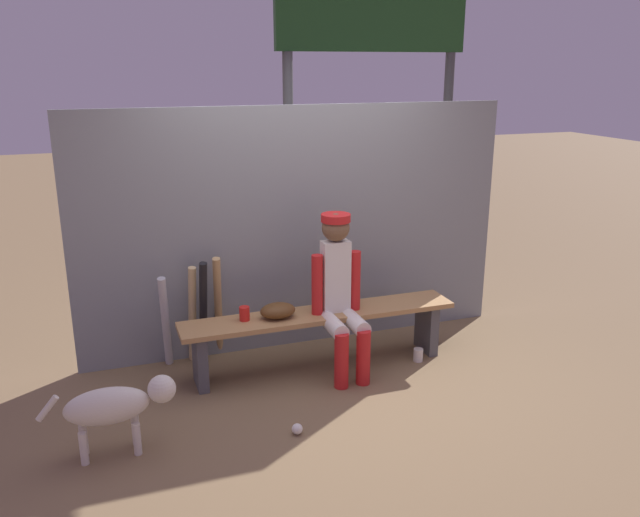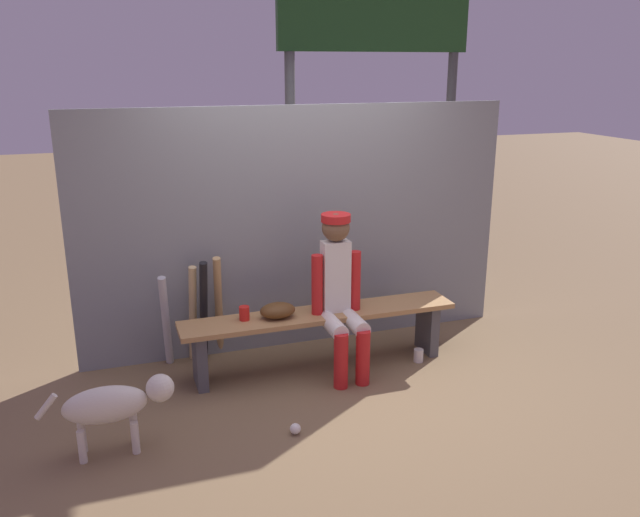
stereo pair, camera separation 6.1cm
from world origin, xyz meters
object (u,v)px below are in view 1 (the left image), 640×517
Objects in this scene: baseball_glove at (278,311)px; baseball at (297,429)px; bat_aluminum_silver at (166,322)px; scoreboard at (379,57)px; bat_wood_tan at (218,307)px; cup_on_ground at (418,355)px; player_seated at (340,290)px; dog at (116,405)px; cup_on_bench at (245,314)px; bat_aluminum_black at (203,313)px; bat_wood_natural at (192,314)px; dugout_bench at (320,325)px.

baseball_glove is 1.04m from baseball.
scoreboard reaches higher than bat_aluminum_silver.
bat_wood_tan is 1.44m from baseball.
cup_on_ground is at bearing -8.28° from baseball_glove.
player_seated is at bearing -33.07° from bat_wood_tan.
baseball is 1.18m from dog.
dog is (-1.00, -0.76, -0.20)m from cup_on_bench.
bat_aluminum_black reaches higher than cup_on_ground.
baseball_glove is at bearing 167.36° from player_seated.
dog is (-0.66, -1.16, -0.09)m from bat_wood_natural.
player_seated is at bearing -26.38° from bat_wood_natural.
baseball_glove is 0.60m from bat_wood_tan.
dog reaches higher than cup_on_ground.
dugout_bench reaches higher than cup_on_ground.
bat_aluminum_black is at bearing 107.29° from baseball.
baseball is at bearing -61.58° from bat_aluminum_silver.
bat_aluminum_silver is at bearing 118.42° from baseball.
bat_aluminum_black is 0.31m from bat_aluminum_silver.
dugout_bench is 2.89m from scoreboard.
baseball_glove is at bearing -34.81° from bat_aluminum_black.
bat_aluminum_silver is 0.24× the size of scoreboard.
bat_aluminum_black reaches higher than cup_on_bench.
dugout_bench is 1.07m from baseball.
bat_aluminum_silver is 0.68m from cup_on_bench.
dugout_bench is 2.73× the size of bat_aluminum_silver.
bat_wood_natural is 0.23m from bat_aluminum_silver.
cup_on_bench is at bearing 171.84° from baseball_glove.
dugout_bench is 1.77m from dog.
bat_wood_natural is at bearing 153.62° from player_seated.
bat_wood_natural is 1.01× the size of dog.
scoreboard is 4.14× the size of dog.
scoreboard is at bearing 53.54° from dugout_bench.
cup_on_bench is at bearing -138.79° from scoreboard.
dugout_bench is 2.63× the size of bat_wood_natural.
baseball_glove is 0.30× the size of bat_wood_tan.
bat_aluminum_silver is (-1.18, 0.39, 0.04)m from dugout_bench.
baseball is 1.48m from cup_on_ground.
cup_on_ground is (1.55, -0.62, -0.40)m from bat_wood_tan.
cup_on_bench is at bearing -31.57° from bat_aluminum_silver.
bat_wood_natural is 7.78× the size of cup_on_ground.
baseball is at bearing -118.11° from dugout_bench.
cup_on_bench reaches higher than dog.
cup_on_ground is 2.50m from dog.
bat_aluminum_silver is 0.98× the size of dog.
baseball is (-0.48, -0.90, -0.33)m from dugout_bench.
player_seated is 1.20m from baseball.
bat_wood_tan reaches higher than bat_aluminum_black.
player_seated is 0.37× the size of scoreboard.
bat_aluminum_silver is 2.09m from cup_on_ground.
cup_on_bench is at bearing 37.22° from dog.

